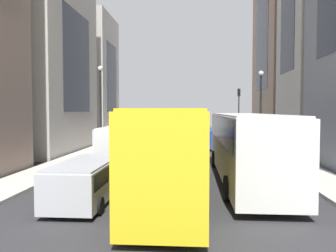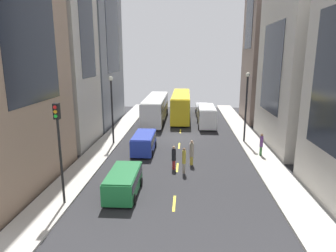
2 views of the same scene
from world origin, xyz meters
The scene contains 25 objects.
ground_plane centered at (0.00, 0.00, 0.00)m, with size 41.17×41.17×0.00m, color #28282B.
sidewalk_west centered at (-7.39, 0.00, 0.07)m, with size 2.40×44.00×0.15m, color #B2ADA3.
sidewalk_east centered at (7.39, 0.00, 0.07)m, with size 2.40×44.00×0.15m, color #B2ADA3.
lane_stripe_1 centered at (0.00, -15.00, 0.01)m, with size 0.16×2.00×0.01m, color yellow.
lane_stripe_2 centered at (0.00, -9.00, 0.01)m, with size 0.16×2.00×0.01m, color yellow.
lane_stripe_3 centered at (0.00, -3.00, 0.01)m, with size 0.16×2.00×0.01m, color yellow.
lane_stripe_4 centered at (0.00, 3.00, 0.01)m, with size 0.16×2.00×0.01m, color yellow.
lane_stripe_5 centered at (0.00, 9.00, 0.01)m, with size 0.16×2.00×0.01m, color yellow.
lane_stripe_6 centered at (0.00, 15.00, 0.01)m, with size 0.16×2.00×0.01m, color yellow.
lane_stripe_7 centered at (0.00, 21.00, 0.01)m, with size 0.16×2.00×0.01m, color yellow.
building_west_2 centered at (-13.57, 7.07, 15.04)m, with size 9.66×11.39×30.08m.
building_east_1 centered at (12.30, -1.94, 7.63)m, with size 7.09×11.53×15.27m.
city_bus_white centered at (-3.57, 8.86, 2.01)m, with size 2.81×12.98×3.35m.
streetcar_yellow centered at (-0.12, 11.21, 2.12)m, with size 2.70×13.34×3.59m.
delivery_van_white centered at (3.27, 5.80, 1.51)m, with size 2.25×5.94×2.58m.
car_silver_0 centered at (3.12, 13.50, 0.94)m, with size 2.04×4.65×1.60m.
car_green_1 centered at (-3.32, -13.97, 0.92)m, with size 2.01×4.14×1.57m.
car_blue_2 centered at (-3.24, -5.17, 1.03)m, with size 2.03×4.50×1.75m.
pedestrian_walking_far centered at (-0.27, -9.35, 1.02)m, with size 0.34×0.34×1.93m.
pedestrian_waiting_curb centered at (0.54, -10.17, 1.11)m, with size 0.28×0.28×2.04m.
pedestrian_crossing_near centered at (1.14, -8.29, 1.11)m, with size 0.34×0.34×2.10m.
pedestrian_crossing_mid centered at (7.33, -5.91, 1.24)m, with size 0.29×0.29×1.99m.
traffic_light_near_corner centered at (-6.59, -15.61, 4.34)m, with size 0.32×0.44×6.04m.
streetlamp_near centered at (-6.69, -2.93, 4.30)m, with size 0.44×0.44×6.73m.
streetlamp_far centered at (6.69, -1.48, 4.48)m, with size 0.44×0.44×7.07m.
Camera 2 is at (0.65, -31.45, 8.70)m, focal length 31.63 mm.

